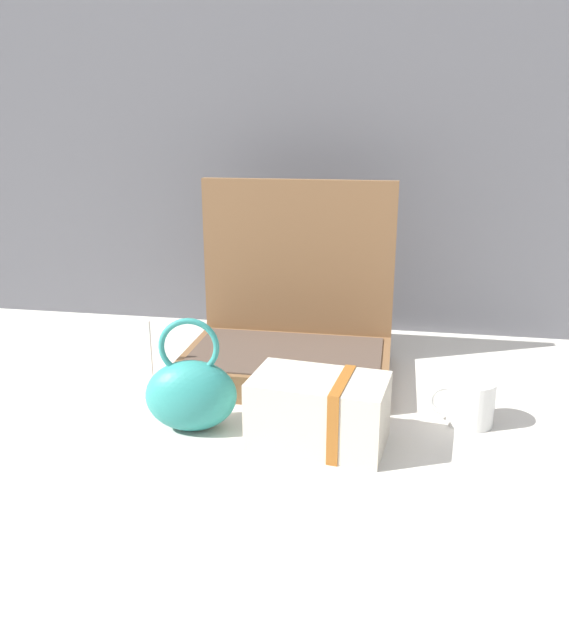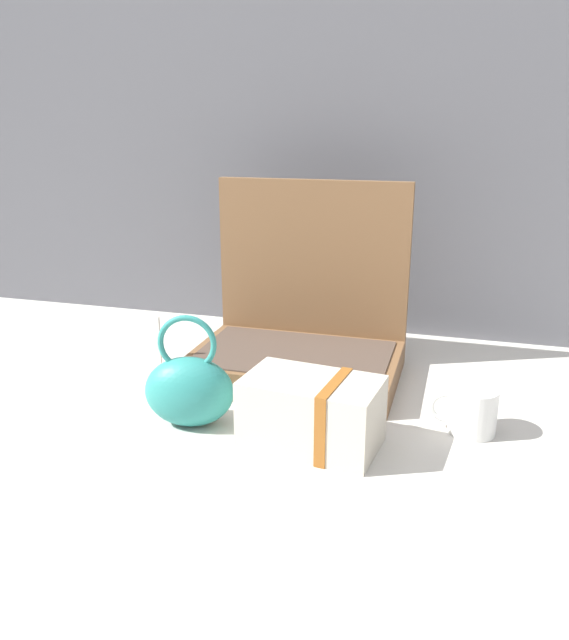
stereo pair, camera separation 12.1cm
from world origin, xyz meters
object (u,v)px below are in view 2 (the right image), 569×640
teal_pouch_handbag (189,389)px  info_card_left (142,349)px  coffee_mug (472,410)px  open_suitcase (301,331)px  cream_toiletry_bag (313,413)px

teal_pouch_handbag → info_card_left: (-0.19, 0.17, 0.00)m
coffee_mug → info_card_left: size_ratio=0.80×
open_suitcase → info_card_left: 0.36m
coffee_mug → info_card_left: info_card_left is taller
open_suitcase → teal_pouch_handbag: open_suitcase is taller
cream_toiletry_bag → coffee_mug: 0.30m
coffee_mug → open_suitcase: bearing=151.9°
open_suitcase → info_card_left: open_suitcase is taller
info_card_left → cream_toiletry_bag: bearing=-27.6°
open_suitcase → cream_toiletry_bag: open_suitcase is taller
cream_toiletry_bag → coffee_mug: (0.27, 0.13, -0.02)m
open_suitcase → cream_toiletry_bag: (0.11, -0.34, -0.03)m
open_suitcase → teal_pouch_handbag: 0.35m
cream_toiletry_bag → info_card_left: (-0.43, 0.18, 0.01)m
coffee_mug → info_card_left: bearing=176.4°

